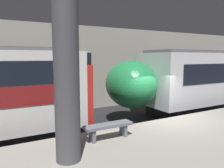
% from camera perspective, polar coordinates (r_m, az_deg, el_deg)
% --- Properties ---
extents(ground_plane, '(120.00, 120.00, 0.00)m').
position_cam_1_polar(ground_plane, '(9.44, 14.38, -13.84)').
color(ground_plane, black).
extents(platform, '(40.00, 3.77, 0.92)m').
position_cam_1_polar(platform, '(8.11, 23.90, -14.33)').
color(platform, gray).
rests_on(platform, ground).
extents(station_rear_barrier, '(50.00, 0.15, 5.25)m').
position_cam_1_polar(station_rear_barrier, '(14.29, -3.44, 4.21)').
color(station_rear_barrier, '#9E998E').
rests_on(station_rear_barrier, ground).
extents(support_pillar_near, '(0.58, 0.58, 3.98)m').
position_cam_1_polar(support_pillar_near, '(5.02, -11.77, 2.04)').
color(support_pillar_near, '#47474C').
rests_on(support_pillar_near, platform).
extents(platform_bench, '(1.50, 0.40, 0.45)m').
position_cam_1_polar(platform_bench, '(6.60, -0.94, -11.32)').
color(platform_bench, slate).
rests_on(platform_bench, platform).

